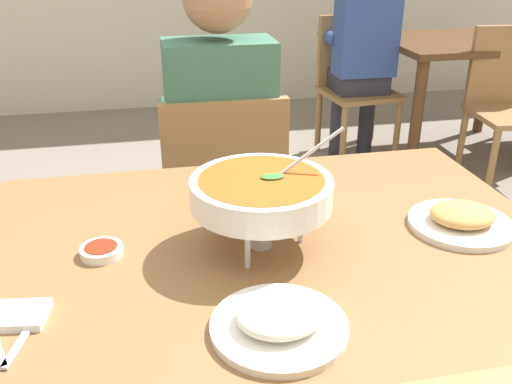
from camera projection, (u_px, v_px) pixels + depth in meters
dining_table_main at (269, 280)px, 1.29m from camera, size 1.30×0.93×0.76m
chair_diner_main at (223, 198)px, 2.01m from camera, size 0.44×0.44×0.90m
diner_main at (220, 133)px, 1.94m from camera, size 0.40×0.45×1.31m
curry_bowl at (261, 193)px, 1.16m from camera, size 0.33×0.30×0.26m
rice_plate at (279, 321)px, 0.95m from camera, size 0.24×0.24×0.06m
appetizer_plate at (461, 219)px, 1.29m from camera, size 0.24×0.24×0.06m
sauce_dish at (101, 250)px, 1.18m from camera, size 0.09×0.09×0.02m
napkin_folded at (12, 316)px, 0.99m from camera, size 0.13×0.10×0.02m
spoon_utensil at (26, 333)px, 0.95m from camera, size 0.05×0.17×0.01m
dining_table_far at (461, 61)px, 3.59m from camera, size 1.00×0.80×0.76m
chair_bg_left at (353, 78)px, 3.63m from camera, size 0.49×0.49×0.90m
chair_bg_right at (508, 98)px, 3.21m from camera, size 0.48×0.48×0.90m
patron_bg_left at (363, 45)px, 3.43m from camera, size 0.40×0.45×1.31m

